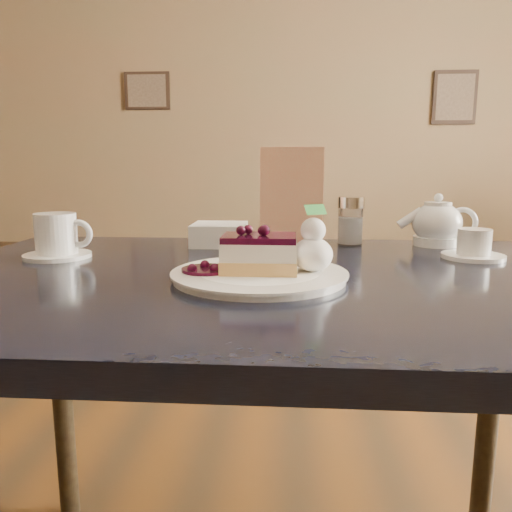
# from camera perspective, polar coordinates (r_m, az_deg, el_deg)

# --- Properties ---
(main_table) EXTENTS (1.17, 0.78, 0.73)m
(main_table) POSITION_cam_1_polar(r_m,az_deg,el_deg) (0.85, 0.59, -6.97)
(main_table) COLOR black
(main_table) RESTS_ON ground
(dessert_plate) EXTENTS (0.27, 0.27, 0.01)m
(dessert_plate) POSITION_cam_1_polar(r_m,az_deg,el_deg) (0.78, 0.38, -2.26)
(dessert_plate) COLOR white
(dessert_plate) RESTS_ON main_table
(cheesecake_slice) EXTENTS (0.12, 0.08, 0.06)m
(cheesecake_slice) POSITION_cam_1_polar(r_m,az_deg,el_deg) (0.77, 0.39, 0.26)
(cheesecake_slice) COLOR #E6AF60
(cheesecake_slice) RESTS_ON dessert_plate
(whipped_cream) EXTENTS (0.06, 0.06, 0.06)m
(whipped_cream) POSITION_cam_1_polar(r_m,az_deg,el_deg) (0.78, 6.49, 0.19)
(whipped_cream) COLOR white
(whipped_cream) RESTS_ON dessert_plate
(berry_sauce) EXTENTS (0.08, 0.08, 0.01)m
(berry_sauce) POSITION_cam_1_polar(r_m,az_deg,el_deg) (0.78, -5.69, -1.58)
(berry_sauce) COLOR black
(berry_sauce) RESTS_ON dessert_plate
(coffee_set) EXTENTS (0.14, 0.13, 0.09)m
(coffee_set) POSITION_cam_1_polar(r_m,az_deg,el_deg) (1.03, -21.73, 1.93)
(coffee_set) COLOR white
(coffee_set) RESTS_ON main_table
(tea_set) EXTENTS (0.19, 0.26, 0.10)m
(tea_set) POSITION_cam_1_polar(r_m,az_deg,el_deg) (1.14, 20.61, 2.96)
(tea_set) COLOR white
(tea_set) RESTS_ON main_table
(menu_card) EXTENTS (0.14, 0.03, 0.21)m
(menu_card) POSITION_cam_1_polar(r_m,az_deg,el_deg) (1.09, 4.08, 6.72)
(menu_card) COLOR beige
(menu_card) RESTS_ON main_table
(sugar_shaker) EXTENTS (0.06, 0.06, 0.11)m
(sugar_shaker) POSITION_cam_1_polar(r_m,az_deg,el_deg) (1.13, 10.75, 4.03)
(sugar_shaker) COLOR white
(sugar_shaker) RESTS_ON main_table
(napkin_stack) EXTENTS (0.12, 0.12, 0.05)m
(napkin_stack) POSITION_cam_1_polar(r_m,az_deg,el_deg) (1.11, -4.20, 2.49)
(napkin_stack) COLOR white
(napkin_stack) RESTS_ON main_table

